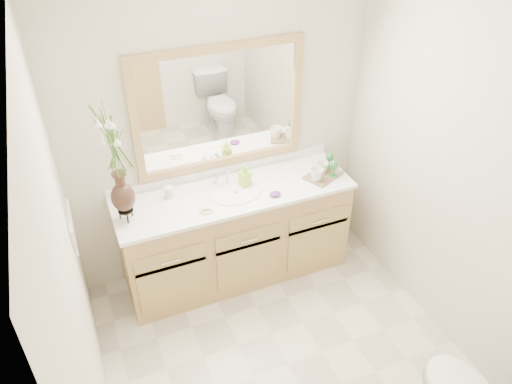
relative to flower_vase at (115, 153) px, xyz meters
name	(u,v)px	position (x,y,z in m)	size (l,w,h in m)	color
floor	(288,364)	(0.82, -0.99, -1.37)	(2.60, 2.60, 0.00)	beige
ceiling	(309,16)	(0.82, -0.99, 1.03)	(2.40, 2.60, 0.02)	white
wall_back	(220,132)	(0.82, 0.31, -0.17)	(2.40, 0.02, 2.40)	silver
wall_left	(76,292)	(-0.38, -0.99, -0.17)	(0.02, 2.60, 2.40)	silver
wall_right	(463,186)	(2.02, -0.99, -0.17)	(0.02, 2.60, 2.40)	silver
vanity	(236,235)	(0.82, 0.03, -0.97)	(1.80, 0.55, 0.80)	tan
counter	(234,193)	(0.82, 0.03, -0.56)	(1.84, 0.57, 0.03)	white
sink	(235,199)	(0.82, 0.01, -0.60)	(0.38, 0.34, 0.23)	white
mirror	(220,109)	(0.82, 0.29, 0.03)	(1.32, 0.04, 0.97)	white
switch_plate	(72,234)	(-0.37, -0.22, -0.39)	(0.02, 0.12, 0.12)	white
flower_vase	(115,153)	(0.00, 0.00, 0.00)	(0.19, 0.19, 0.80)	black
tumbler	(169,192)	(0.35, 0.15, -0.50)	(0.07, 0.07, 0.09)	silver
soap_dish	(206,209)	(0.55, -0.12, -0.53)	(0.11, 0.11, 0.03)	silver
soap_bottle	(245,176)	(0.93, 0.08, -0.46)	(0.07, 0.07, 0.16)	#9CDC33
purple_dish	(275,194)	(1.08, -0.14, -0.53)	(0.09, 0.07, 0.03)	#5E2776
tray	(323,175)	(1.55, -0.04, -0.53)	(0.30, 0.20, 0.01)	brown
mug_left	(317,174)	(1.46, -0.09, -0.47)	(0.11, 0.10, 0.11)	silver
mug_right	(322,167)	(1.56, -0.01, -0.48)	(0.10, 0.09, 0.10)	silver
goblet_front	(334,166)	(1.61, -0.09, -0.43)	(0.06, 0.06, 0.14)	#236B2C
goblet_back	(330,158)	(1.64, 0.03, -0.43)	(0.06, 0.06, 0.14)	#236B2C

